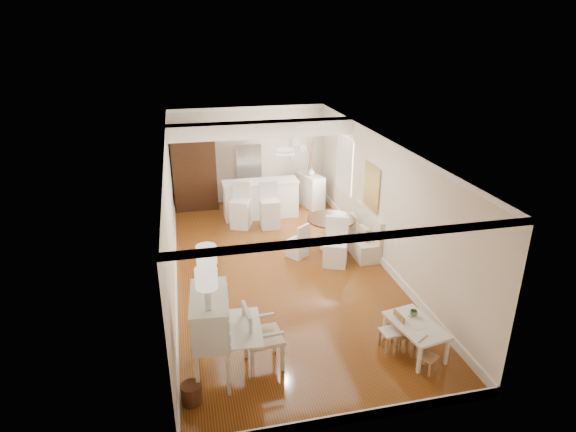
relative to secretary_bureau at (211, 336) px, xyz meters
name	(u,v)px	position (x,y,z in m)	size (l,w,h in m)	color
room	(279,178)	(1.74, 3.42, 1.29)	(9.00, 9.04, 2.82)	brown
secretary_bureau	(211,336)	(0.00, 0.00, 0.00)	(1.08, 1.10, 1.38)	silver
gustavian_armchair	(263,336)	(0.79, 0.06, -0.16)	(0.61, 0.61, 1.06)	beige
wicker_basket	(192,393)	(-0.35, -0.52, -0.54)	(0.30, 0.30, 0.30)	#58311B
kids_table	(415,337)	(3.24, -0.17, -0.43)	(0.63, 1.04, 0.52)	white
kids_chair_a	(407,335)	(3.16, -0.07, -0.42)	(0.26, 0.26, 0.53)	#946843
kids_chair_b	(391,331)	(2.89, 0.01, -0.37)	(0.31, 0.31, 0.64)	#A97E4C
kids_chair_c	(428,356)	(3.22, -0.65, -0.42)	(0.26, 0.26, 0.54)	#B07F50
banquette	(359,231)	(3.69, 3.59, -0.20)	(0.52, 1.60, 0.98)	silver
dining_table	(331,233)	(3.07, 3.84, -0.31)	(1.12, 1.12, 0.77)	#492C17
slip_chair_near	(336,243)	(2.93, 3.03, -0.16)	(0.50, 0.52, 1.06)	white
slip_chair_far	(297,240)	(2.20, 3.60, -0.29)	(0.38, 0.40, 0.81)	white
breakfast_counter	(261,199)	(1.80, 6.19, -0.18)	(2.05, 0.65, 1.03)	white
bar_stool_left	(240,206)	(1.16, 5.57, -0.09)	(0.48, 0.48, 1.20)	white
bar_stool_right	(270,206)	(1.91, 5.40, -0.09)	(0.48, 0.48, 1.20)	silver
pantry_cabinet	(194,170)	(0.10, 7.27, 0.46)	(1.20, 0.60, 2.30)	#381E11
fridge	(261,174)	(2.00, 7.24, 0.21)	(0.75, 0.65, 1.80)	silver
sideboard	(310,190)	(3.35, 6.73, -0.22)	(0.44, 0.98, 0.94)	silver
pencil_cup	(414,313)	(3.30, 0.06, -0.12)	(0.13, 0.13, 0.10)	#598C51
branch_vase	(311,172)	(3.36, 6.68, 0.36)	(0.20, 0.20, 0.21)	silver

